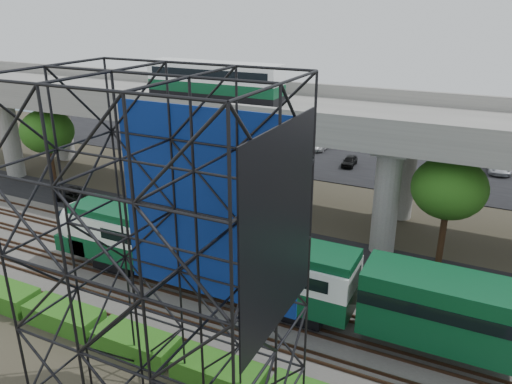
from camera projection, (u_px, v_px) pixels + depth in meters
The scene contains 13 objects.
ground at pixel (169, 304), 30.15m from camera, with size 140.00×140.00×0.00m, color #474233.
ballast_bed at pixel (187, 287), 31.79m from camera, with size 90.00×12.00×0.20m, color slate.
service_road at pixel (247, 235), 38.95m from camera, with size 90.00×5.00×0.08m, color black.
parking_lot at pixel (338, 156), 58.67m from camera, with size 90.00×18.00×0.08m, color black.
harbor_water at pixel (380, 119), 77.14m from camera, with size 140.00×40.00×0.03m, color #456672.
rail_tracks at pixel (187, 284), 31.73m from camera, with size 90.00×9.52×0.16m.
commuter_train at pixel (232, 259), 29.43m from camera, with size 29.30×3.06×4.30m.
overpass at pixel (272, 118), 40.81m from camera, with size 80.00×12.00×12.40m.
scaffold_tower at pixel (165, 282), 18.30m from camera, with size 9.36×6.36×15.00m.
hedge_strip at pixel (136, 342), 25.93m from camera, with size 34.60×1.80×1.20m.
trees at pixel (229, 142), 43.63m from camera, with size 40.94×16.94×7.69m.
suv at pixel (77, 196), 45.06m from camera, with size 2.05×4.44×1.23m, color black.
parked_cars at pixel (349, 153), 57.70m from camera, with size 38.95×9.84×1.32m.
Camera 1 is at (16.02, -20.80, 17.13)m, focal length 35.00 mm.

